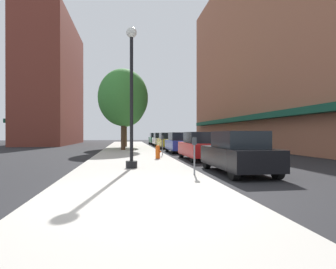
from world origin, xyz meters
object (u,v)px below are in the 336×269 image
Objects in this scene: car_blue at (179,143)px; parking_meter_far at (194,151)px; car_black at (238,153)px; car_red at (200,146)px; fire_hydrant at (158,152)px; tree_near at (125,103)px; car_green at (156,139)px; car_white at (160,139)px; car_yellow at (167,141)px; lamppost at (132,95)px; parking_meter_near at (162,143)px; tree_mid at (123,98)px.

parking_meter_far is at bearing -97.05° from car_blue.
car_black is 5.80m from car_red.
parking_meter_far is at bearing -105.28° from car_red.
fire_hydrant is at bearing -109.52° from car_blue.
tree_near reaches higher than car_black.
car_blue is at bearing 91.05° from car_red.
car_green is at bearing 88.86° from car_black.
tree_near is at bearing -135.62° from car_white.
car_white reaches higher than parking_meter_far.
car_black is at bearing -78.03° from tree_near.
car_green is at bearing 91.39° from car_white.
car_white is at bearing 42.99° from tree_near.
car_red is at bearing -89.01° from car_yellow.
tree_near is (-1.93, 15.31, 4.39)m from fire_hydrant.
car_yellow is at bearing -88.61° from car_white.
car_blue is 1.00× the size of car_yellow.
car_black and car_yellow have the same top height.
car_yellow is at bearing 79.34° from fire_hydrant.
parking_meter_far is 31.94m from car_green.
lamppost is 7.47× the size of fire_hydrant.
car_red reaches higher than parking_meter_near.
lamppost is 1.37× the size of car_yellow.
tree_near is (-0.35, 19.59, 1.71)m from lamppost.
parking_meter_far is at bearing -90.00° from parking_meter_near.
car_green is (1.95, 31.88, -0.14)m from parking_meter_far.
car_red is 1.00× the size of car_blue.
fire_hydrant is at bearing -99.67° from car_yellow.
car_black is 1.00× the size of car_yellow.
car_red is at bearing -73.67° from tree_near.
car_black reaches higher than parking_meter_far.
car_red and car_white have the same top height.
car_green is (0.00, 11.99, 0.00)m from car_yellow.
parking_meter_far is 6.93m from car_red.
tree_near is (-2.50, 21.84, 3.96)m from parking_meter_far.
car_blue is (1.95, 4.26, -0.14)m from parking_meter_near.
car_red is (0.00, 5.80, 0.00)m from car_black.
car_black is at bearing -66.08° from fire_hydrant.
car_blue reaches higher than fire_hydrant.
tree_mid is 1.67× the size of car_white.
car_yellow is at bearing 42.38° from tree_mid.
car_red and car_yellow have the same top height.
parking_meter_near is 4.69m from car_blue.
car_black is at bearing -72.81° from tree_mid.
tree_near is 1.72× the size of car_white.
lamppost is at bearing 160.05° from car_black.
parking_meter_far is 0.30× the size of car_black.
fire_hydrant is 25.48m from car_green.
car_yellow is (2.52, 13.36, 0.29)m from fire_hydrant.
car_white and car_green have the same top height.
car_white is at bearing 65.94° from tree_mid.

